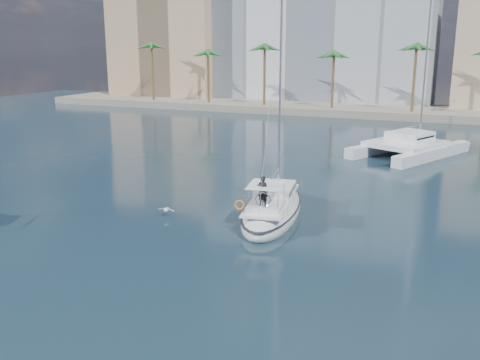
% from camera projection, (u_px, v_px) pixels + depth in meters
% --- Properties ---
extents(ground, '(160.00, 160.00, 0.00)m').
position_uv_depth(ground, '(218.00, 226.00, 34.34)').
color(ground, black).
rests_on(ground, ground).
extents(quay, '(120.00, 14.00, 1.20)m').
position_uv_depth(quay, '(371.00, 110.00, 88.84)').
color(quay, gray).
rests_on(quay, ground).
extents(building_modern, '(42.00, 16.00, 28.00)m').
position_uv_depth(building_modern, '(321.00, 29.00, 100.69)').
color(building_modern, silver).
rests_on(building_modern, ground).
extents(building_tan_left, '(22.00, 14.00, 22.00)m').
position_uv_depth(building_tan_left, '(172.00, 46.00, 108.92)').
color(building_tan_left, tan).
rests_on(building_tan_left, ground).
extents(palm_left, '(3.60, 3.60, 12.30)m').
position_uv_depth(palm_left, '(178.00, 50.00, 95.40)').
color(palm_left, brown).
rests_on(palm_left, ground).
extents(palm_centre, '(3.60, 3.60, 12.30)m').
position_uv_depth(palm_centre, '(371.00, 51.00, 82.85)').
color(palm_centre, brown).
rests_on(palm_centre, ground).
extents(main_sloop, '(5.31, 11.72, 16.77)m').
position_uv_depth(main_sloop, '(272.00, 209.00, 36.23)').
color(main_sloop, silver).
rests_on(main_sloop, ground).
extents(catamaran, '(11.82, 14.95, 19.33)m').
position_uv_depth(catamaran, '(408.00, 144.00, 55.99)').
color(catamaran, silver).
rests_on(catamaran, ground).
extents(seagull, '(1.23, 0.53, 0.23)m').
position_uv_depth(seagull, '(167.00, 209.00, 36.15)').
color(seagull, silver).
rests_on(seagull, ground).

